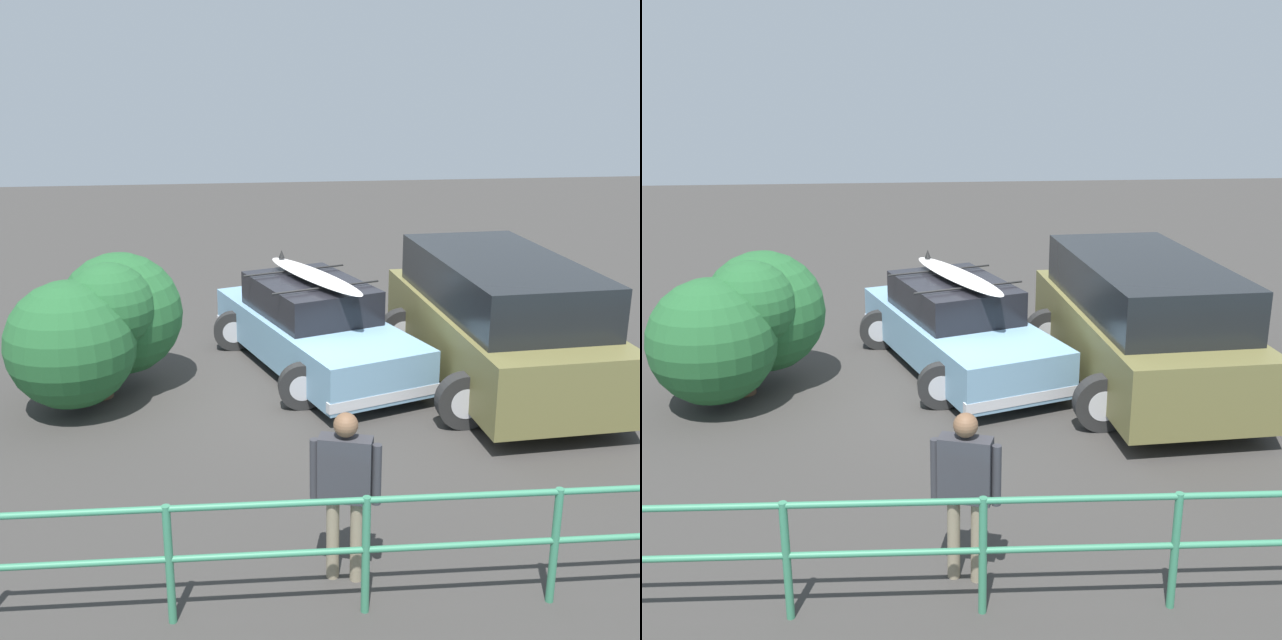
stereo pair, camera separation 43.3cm
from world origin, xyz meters
TOP-DOWN VIEW (x-y plane):
  - ground_plane at (0.00, 0.00)m, footprint 44.00×44.00m
  - sedan_car at (-0.15, -0.64)m, footprint 3.07×4.62m
  - suv_car at (-2.70, 0.29)m, footprint 2.86×5.06m
  - person_bystander at (0.23, 4.76)m, footprint 0.60×0.32m
  - railing_fence at (-1.47, 5.32)m, footprint 9.70×0.50m
  - bush_near_left at (2.94, 0.26)m, footprint 2.28×2.57m

SIDE VIEW (x-z plane):
  - ground_plane at x=0.00m, z-range -0.02..0.00m
  - sedan_car at x=-0.15m, z-range -0.17..1.44m
  - railing_fence at x=-1.47m, z-range 0.18..1.27m
  - suv_car at x=-2.70m, z-range 0.03..1.89m
  - person_bystander at x=0.23m, z-range 0.16..1.78m
  - bush_near_left at x=2.94m, z-range 0.09..2.05m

